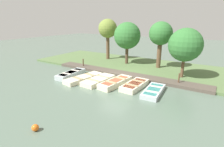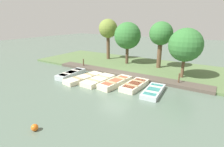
{
  "view_description": "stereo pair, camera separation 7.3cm",
  "coord_description": "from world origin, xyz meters",
  "px_view_note": "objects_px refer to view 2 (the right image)",
  "views": [
    {
      "loc": [
        12.06,
        7.29,
        4.89
      ],
      "look_at": [
        0.34,
        -0.07,
        0.65
      ],
      "focal_mm": 28.0,
      "sensor_mm": 36.0,
      "label": 1
    },
    {
      "loc": [
        12.02,
        7.35,
        4.89
      ],
      "look_at": [
        0.34,
        -0.07,
        0.65
      ],
      "focal_mm": 28.0,
      "sensor_mm": 36.0,
      "label": 2
    }
  ],
  "objects_px": {
    "park_tree_center": "(161,34)",
    "rowboat_3": "(115,82)",
    "rowboat_5": "(153,91)",
    "park_tree_right": "(186,45)",
    "buoy": "(35,127)",
    "park_tree_left": "(128,36)",
    "rowboat_4": "(135,85)",
    "rowboat_0": "(71,74)",
    "park_tree_far_left": "(108,29)",
    "rowboat_1": "(84,78)",
    "mooring_post_far": "(179,79)",
    "rowboat_2": "(98,80)",
    "mooring_post_near": "(83,63)"
  },
  "relations": [
    {
      "from": "park_tree_center",
      "to": "rowboat_3",
      "type": "bearing_deg",
      "value": -12.22
    },
    {
      "from": "rowboat_5",
      "to": "park_tree_right",
      "type": "bearing_deg",
      "value": 162.06
    },
    {
      "from": "park_tree_right",
      "to": "buoy",
      "type": "bearing_deg",
      "value": -20.2
    },
    {
      "from": "buoy",
      "to": "park_tree_left",
      "type": "distance_m",
      "value": 13.72
    },
    {
      "from": "rowboat_4",
      "to": "park_tree_right",
      "type": "bearing_deg",
      "value": 148.96
    },
    {
      "from": "rowboat_5",
      "to": "park_tree_left",
      "type": "height_order",
      "value": "park_tree_left"
    },
    {
      "from": "park_tree_right",
      "to": "rowboat_0",
      "type": "bearing_deg",
      "value": -62.59
    },
    {
      "from": "rowboat_4",
      "to": "park_tree_far_left",
      "type": "bearing_deg",
      "value": -131.94
    },
    {
      "from": "rowboat_1",
      "to": "mooring_post_far",
      "type": "height_order",
      "value": "mooring_post_far"
    },
    {
      "from": "rowboat_5",
      "to": "park_tree_right",
      "type": "distance_m",
      "value": 5.14
    },
    {
      "from": "rowboat_1",
      "to": "buoy",
      "type": "relative_size",
      "value": 11.12
    },
    {
      "from": "buoy",
      "to": "park_tree_center",
      "type": "distance_m",
      "value": 13.84
    },
    {
      "from": "rowboat_0",
      "to": "mooring_post_far",
      "type": "relative_size",
      "value": 3.08
    },
    {
      "from": "rowboat_4",
      "to": "park_tree_right",
      "type": "height_order",
      "value": "park_tree_right"
    },
    {
      "from": "rowboat_1",
      "to": "rowboat_4",
      "type": "xyz_separation_m",
      "value": [
        -0.79,
        4.37,
        0.0
      ]
    },
    {
      "from": "rowboat_2",
      "to": "park_tree_far_left",
      "type": "bearing_deg",
      "value": -148.9
    },
    {
      "from": "rowboat_2",
      "to": "park_tree_left",
      "type": "bearing_deg",
      "value": -170.37
    },
    {
      "from": "rowboat_1",
      "to": "park_tree_left",
      "type": "xyz_separation_m",
      "value": [
        -6.6,
        0.65,
        3.06
      ]
    },
    {
      "from": "rowboat_1",
      "to": "mooring_post_far",
      "type": "distance_m",
      "value": 7.68
    },
    {
      "from": "rowboat_1",
      "to": "rowboat_3",
      "type": "relative_size",
      "value": 1.1
    },
    {
      "from": "rowboat_2",
      "to": "park_tree_right",
      "type": "xyz_separation_m",
      "value": [
        -4.44,
        5.58,
        2.76
      ]
    },
    {
      "from": "rowboat_5",
      "to": "park_tree_right",
      "type": "height_order",
      "value": "park_tree_right"
    },
    {
      "from": "rowboat_3",
      "to": "park_tree_center",
      "type": "bearing_deg",
      "value": 174.17
    },
    {
      "from": "rowboat_0",
      "to": "rowboat_2",
      "type": "bearing_deg",
      "value": 86.36
    },
    {
      "from": "mooring_post_far",
      "to": "rowboat_2",
      "type": "bearing_deg",
      "value": -64.3
    },
    {
      "from": "rowboat_3",
      "to": "mooring_post_near",
      "type": "xyz_separation_m",
      "value": [
        -2.53,
        -5.5,
        0.29
      ]
    },
    {
      "from": "rowboat_3",
      "to": "park_tree_far_left",
      "type": "distance_m",
      "value": 9.59
    },
    {
      "from": "rowboat_3",
      "to": "park_tree_center",
      "type": "relative_size",
      "value": 0.69
    },
    {
      "from": "rowboat_1",
      "to": "rowboat_4",
      "type": "height_order",
      "value": "same"
    },
    {
      "from": "park_tree_left",
      "to": "park_tree_right",
      "type": "distance_m",
      "value": 6.6
    },
    {
      "from": "rowboat_5",
      "to": "park_tree_left",
      "type": "relative_size",
      "value": 0.61
    },
    {
      "from": "rowboat_5",
      "to": "mooring_post_near",
      "type": "relative_size",
      "value": 2.81
    },
    {
      "from": "rowboat_0",
      "to": "rowboat_4",
      "type": "distance_m",
      "value": 6.09
    },
    {
      "from": "mooring_post_near",
      "to": "buoy",
      "type": "xyz_separation_m",
      "value": [
        9.58,
        5.44,
        -0.35
      ]
    },
    {
      "from": "buoy",
      "to": "park_tree_center",
      "type": "height_order",
      "value": "park_tree_center"
    },
    {
      "from": "rowboat_4",
      "to": "park_tree_far_left",
      "type": "relative_size",
      "value": 0.57
    },
    {
      "from": "rowboat_2",
      "to": "park_tree_left",
      "type": "relative_size",
      "value": 0.67
    },
    {
      "from": "mooring_post_near",
      "to": "mooring_post_far",
      "type": "xyz_separation_m",
      "value": [
        0.0,
        9.7,
        0.0
      ]
    },
    {
      "from": "rowboat_1",
      "to": "park_tree_far_left",
      "type": "xyz_separation_m",
      "value": [
        -7.54,
        -2.5,
        3.63
      ]
    },
    {
      "from": "rowboat_3",
      "to": "park_tree_right",
      "type": "bearing_deg",
      "value": 142.41
    },
    {
      "from": "rowboat_4",
      "to": "park_tree_center",
      "type": "distance_m",
      "value": 6.84
    },
    {
      "from": "mooring_post_far",
      "to": "buoy",
      "type": "distance_m",
      "value": 10.49
    },
    {
      "from": "rowboat_1",
      "to": "park_tree_left",
      "type": "distance_m",
      "value": 7.3
    },
    {
      "from": "rowboat_2",
      "to": "rowboat_3",
      "type": "bearing_deg",
      "value": 101.09
    },
    {
      "from": "rowboat_4",
      "to": "rowboat_5",
      "type": "height_order",
      "value": "rowboat_4"
    },
    {
      "from": "mooring_post_near",
      "to": "park_tree_center",
      "type": "bearing_deg",
      "value": 118.75
    },
    {
      "from": "rowboat_5",
      "to": "mooring_post_far",
      "type": "xyz_separation_m",
      "value": [
        -2.5,
        1.13,
        0.35
      ]
    },
    {
      "from": "rowboat_0",
      "to": "park_tree_left",
      "type": "xyz_separation_m",
      "value": [
        -6.39,
        2.33,
        3.03
      ]
    },
    {
      "from": "rowboat_1",
      "to": "buoy",
      "type": "height_order",
      "value": "rowboat_1"
    },
    {
      "from": "rowboat_2",
      "to": "mooring_post_near",
      "type": "relative_size",
      "value": 3.1
    }
  ]
}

